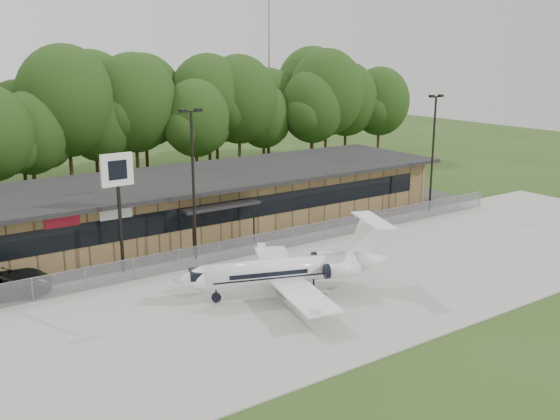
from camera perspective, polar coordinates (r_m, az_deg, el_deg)
ground at (r=33.52m, az=13.63°, el=-10.44°), size 160.00×160.00×0.00m
apron at (r=38.79m, az=4.79°, el=-6.51°), size 64.00×18.00×0.08m
parking_lot at (r=47.73m, az=-3.98°, el=-2.47°), size 50.00×9.00×0.06m
terminal at (r=50.92m, az=-6.58°, el=1.04°), size 41.00×11.65×4.30m
fence at (r=43.87m, az=-0.99°, el=-2.95°), size 46.00×0.04×1.52m
treeline at (r=66.38m, az=-14.19°, el=8.46°), size 72.00×12.00×15.00m
radio_mast at (r=81.55m, az=-1.01°, el=13.43°), size 0.20×0.20×25.00m
light_pole_mid at (r=41.42m, az=-7.96°, el=3.30°), size 1.55×0.30×10.23m
light_pole_right at (r=55.50m, az=13.84°, el=5.82°), size 1.55×0.30×10.23m
business_jet at (r=35.96m, az=0.84°, el=-5.60°), size 12.74×11.41×4.34m
pole_sign at (r=39.76m, az=-14.61°, el=2.44°), size 2.04×0.32×7.75m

